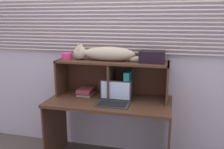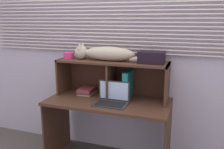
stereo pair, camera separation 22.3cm
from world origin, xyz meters
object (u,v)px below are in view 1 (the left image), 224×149
Objects in this scene: cat at (105,54)px; book_stack at (86,91)px; binder_upright at (128,84)px; laptop at (114,99)px; small_basket at (67,56)px; storage_box at (152,57)px.

cat reaches higher than book_stack.
cat is 4.22× the size of book_stack.
cat is at bearing -0.15° from book_stack.
binder_upright is (0.26, 0.00, -0.33)m from cat.
small_basket is (-0.59, 0.20, 0.39)m from laptop.
small_basket reaches higher than laptop.
storage_box is (0.50, 0.00, -0.01)m from cat.
laptop is 2.91× the size of small_basket.
cat is at bearing 180.00° from binder_upright.
binder_upright is at bearing 180.00° from storage_box.
binder_upright is at bearing 61.38° from laptop.
small_basket is at bearing -179.84° from book_stack.
book_stack is at bearing 179.93° from binder_upright.
binder_upright is 0.39m from storage_box.
storage_box is (0.35, 0.20, 0.42)m from laptop.
laptop is at bearing -149.96° from storage_box.
small_basket is at bearing 180.00° from cat.
small_basket reaches higher than binder_upright.
binder_upright reaches higher than laptop.
book_stack is at bearing 179.85° from cat.
book_stack is at bearing 179.95° from storage_box.
binder_upright is 0.50m from book_stack.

